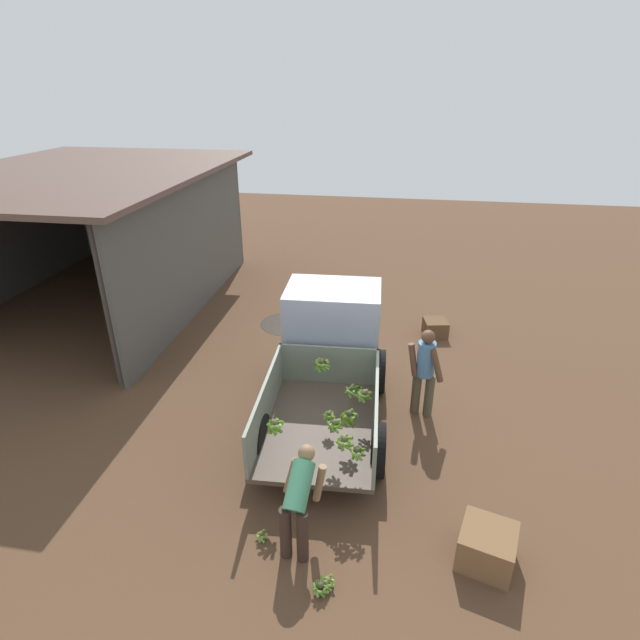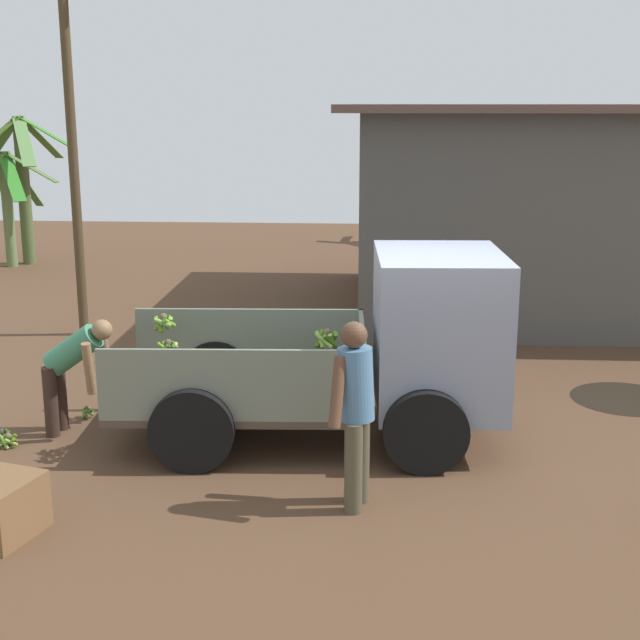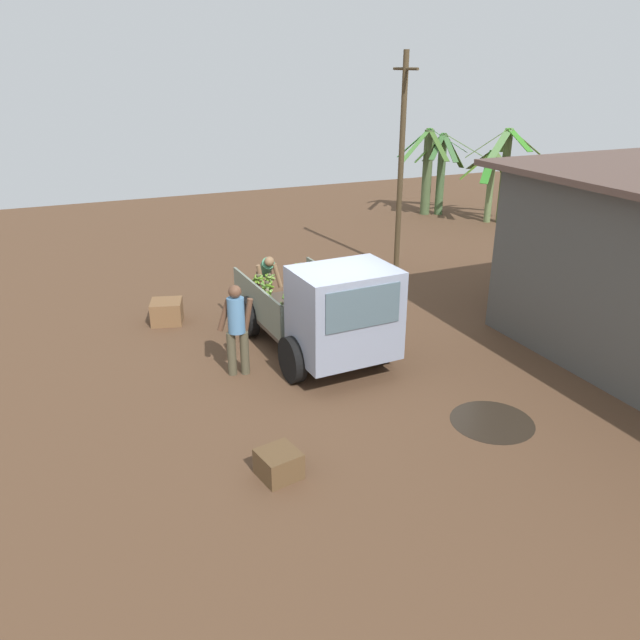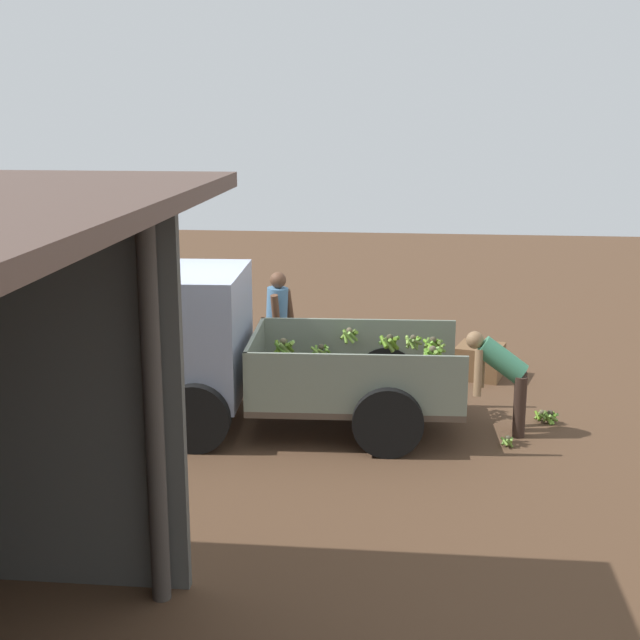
% 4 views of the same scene
% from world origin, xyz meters
% --- Properties ---
extents(ground, '(36.00, 36.00, 0.00)m').
position_xyz_m(ground, '(0.00, 0.00, 0.00)').
color(ground, brown).
extents(mud_patch_0, '(1.34, 1.34, 0.01)m').
position_xyz_m(mud_patch_0, '(2.66, 1.67, 0.00)').
color(mud_patch_0, black).
rests_on(mud_patch_0, ground).
extents(cargo_truck, '(4.19, 2.24, 2.05)m').
position_xyz_m(cargo_truck, '(-0.21, 0.15, 1.06)').
color(cargo_truck, '#4A3D32').
rests_on(cargo_truck, ground).
extents(utility_pole, '(1.16, 0.15, 5.68)m').
position_xyz_m(utility_pole, '(-5.07, 4.32, 2.94)').
color(utility_pole, '#473823').
rests_on(utility_pole, ground).
extents(banana_palm_0, '(2.84, 2.21, 2.55)m').
position_xyz_m(banana_palm_0, '(-8.68, 10.18, 1.43)').
color(banana_palm_0, '#637948').
rests_on(banana_palm_0, ground).
extents(banana_palm_1, '(2.47, 2.75, 3.17)m').
position_xyz_m(banana_palm_1, '(-10.67, 8.78, 1.66)').
color(banana_palm_1, '#485C36').
rests_on(banana_palm_1, ground).
extents(banana_palm_2, '(2.20, 2.67, 3.30)m').
position_xyz_m(banana_palm_2, '(-8.42, 10.52, 1.79)').
color(banana_palm_2, '#4D5C32').
rests_on(banana_palm_2, ground).
extents(banana_palm_3, '(1.81, 2.48, 3.01)m').
position_xyz_m(banana_palm_3, '(-10.43, 9.25, 1.62)').
color(banana_palm_3, '#425D36').
rests_on(banana_palm_3, ground).
extents(person_foreground_visitor, '(0.45, 0.67, 1.73)m').
position_xyz_m(person_foreground_visitor, '(-0.61, -1.58, 0.96)').
color(person_foreground_visitor, '#4C4632').
rests_on(person_foreground_visitor, ground).
extents(person_worker_loading, '(0.80, 0.61, 1.32)m').
position_xyz_m(person_worker_loading, '(-3.74, 0.03, 0.78)').
color(person_worker_loading, '#34241C').
rests_on(person_worker_loading, ground).
extents(banana_bunch_on_ground_0, '(0.21, 0.22, 0.19)m').
position_xyz_m(banana_bunch_on_ground_0, '(-4.42, -0.35, 0.10)').
color(banana_bunch_on_ground_0, '#413A2A').
rests_on(banana_bunch_on_ground_0, ground).
extents(banana_bunch_on_ground_1, '(0.20, 0.20, 0.16)m').
position_xyz_m(banana_bunch_on_ground_1, '(-4.32, -0.42, 0.09)').
color(banana_bunch_on_ground_1, brown).
rests_on(banana_bunch_on_ground_1, ground).
extents(banana_bunch_on_ground_2, '(0.17, 0.18, 0.15)m').
position_xyz_m(banana_bunch_on_ground_2, '(-3.79, 0.54, 0.08)').
color(banana_bunch_on_ground_2, brown).
rests_on(banana_bunch_on_ground_2, ground).
extents(wooden_crate_0, '(0.82, 0.82, 0.50)m').
position_xyz_m(wooden_crate_0, '(-3.63, -2.34, 0.25)').
color(wooden_crate_0, brown).
rests_on(wooden_crate_0, ground).
extents(wooden_crate_1, '(0.62, 0.62, 0.39)m').
position_xyz_m(wooden_crate_1, '(2.64, -1.97, 0.20)').
color(wooden_crate_1, brown).
rests_on(wooden_crate_1, ground).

